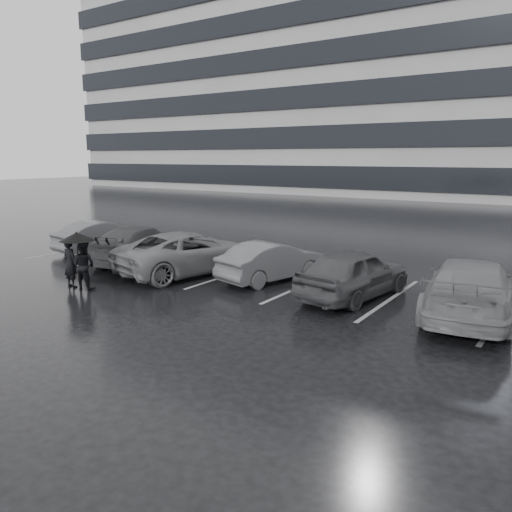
{
  "coord_description": "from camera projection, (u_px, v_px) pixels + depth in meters",
  "views": [
    {
      "loc": [
        7.91,
        -10.99,
        3.98
      ],
      "look_at": [
        -0.22,
        1.0,
        1.1
      ],
      "focal_mm": 35.0,
      "sensor_mm": 36.0,
      "label": 1
    }
  ],
  "objects": [
    {
      "name": "ground",
      "position": [
        243.0,
        301.0,
        14.05
      ],
      "size": [
        160.0,
        160.0,
        0.0
      ],
      "primitive_type": "plane",
      "color": "black",
      "rests_on": "ground"
    },
    {
      "name": "office_building",
      "position": [
        323.0,
        73.0,
        62.33
      ],
      "size": [
        61.0,
        26.0,
        29.0
      ],
      "color": "#959598",
      "rests_on": "ground"
    },
    {
      "name": "car_main",
      "position": [
        354.0,
        273.0,
        14.28
      ],
      "size": [
        2.24,
        4.39,
        1.43
      ],
      "primitive_type": "imported",
      "rotation": [
        0.0,
        0.0,
        3.01
      ],
      "color": "black",
      "rests_on": "ground"
    },
    {
      "name": "car_west_a",
      "position": [
        272.0,
        261.0,
        16.31
      ],
      "size": [
        2.25,
        4.08,
        1.27
      ],
      "primitive_type": "imported",
      "rotation": [
        0.0,
        0.0,
        2.9
      ],
      "color": "#333235",
      "rests_on": "ground"
    },
    {
      "name": "car_west_b",
      "position": [
        189.0,
        252.0,
        17.3
      ],
      "size": [
        3.52,
        5.65,
        1.46
      ],
      "primitive_type": "imported",
      "rotation": [
        0.0,
        0.0,
        2.92
      ],
      "color": "#505053",
      "rests_on": "ground"
    },
    {
      "name": "car_west_c",
      "position": [
        140.0,
        245.0,
        19.01
      ],
      "size": [
        2.94,
        5.14,
        1.4
      ],
      "primitive_type": "imported",
      "rotation": [
        0.0,
        0.0,
        3.36
      ],
      "color": "black",
      "rests_on": "ground"
    },
    {
      "name": "car_west_d",
      "position": [
        103.0,
        236.0,
        21.25
      ],
      "size": [
        1.96,
        4.21,
        1.33
      ],
      "primitive_type": "imported",
      "rotation": [
        0.0,
        0.0,
        3.0
      ],
      "color": "#333235",
      "rests_on": "ground"
    },
    {
      "name": "car_east",
      "position": [
        470.0,
        288.0,
        12.55
      ],
      "size": [
        2.76,
        5.35,
        1.48
      ],
      "primitive_type": "imported",
      "rotation": [
        0.0,
        0.0,
        3.28
      ],
      "color": "#505053",
      "rests_on": "ground"
    },
    {
      "name": "pedestrian_left",
      "position": [
        71.0,
        263.0,
        15.4
      ],
      "size": [
        0.58,
        0.4,
        1.52
      ],
      "primitive_type": "imported",
      "rotation": [
        0.0,
        0.0,
        3.08
      ],
      "color": "black",
      "rests_on": "ground"
    },
    {
      "name": "pedestrian_right",
      "position": [
        84.0,
        265.0,
        15.16
      ],
      "size": [
        0.83,
        0.72,
        1.49
      ],
      "primitive_type": "imported",
      "rotation": [
        0.0,
        0.0,
        3.38
      ],
      "color": "black",
      "rests_on": "ground"
    },
    {
      "name": "umbrella",
      "position": [
        77.0,
        237.0,
        15.21
      ],
      "size": [
        1.03,
        1.03,
        1.75
      ],
      "color": "black",
      "rests_on": "ground"
    },
    {
      "name": "stall_stripes",
      "position": [
        267.0,
        279.0,
        16.52
      ],
      "size": [
        19.72,
        5.0,
        0.0
      ],
      "color": "gray",
      "rests_on": "ground"
    }
  ]
}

